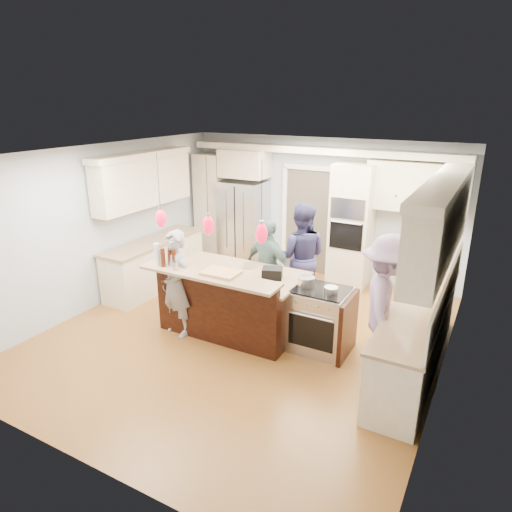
{
  "coord_description": "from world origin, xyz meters",
  "views": [
    {
      "loc": [
        3.1,
        -5.32,
        3.39
      ],
      "look_at": [
        0.0,
        0.35,
        1.15
      ],
      "focal_mm": 32.0,
      "sensor_mm": 36.0,
      "label": 1
    }
  ],
  "objects_px": {
    "refrigerator": "(244,224)",
    "person_far_left": "(301,257)",
    "island_range": "(322,320)",
    "kitchen_island": "(233,300)",
    "person_bar_end": "(176,284)"
  },
  "relations": [
    {
      "from": "kitchen_island",
      "to": "refrigerator",
      "type": "bearing_deg",
      "value": 116.89
    },
    {
      "from": "refrigerator",
      "to": "person_far_left",
      "type": "distance_m",
      "value": 2.33
    },
    {
      "from": "refrigerator",
      "to": "person_far_left",
      "type": "xyz_separation_m",
      "value": [
        1.89,
        -1.36,
        0.01
      ]
    },
    {
      "from": "kitchen_island",
      "to": "person_far_left",
      "type": "relative_size",
      "value": 1.16
    },
    {
      "from": "person_far_left",
      "to": "person_bar_end",
      "type": "bearing_deg",
      "value": 36.82
    },
    {
      "from": "island_range",
      "to": "person_far_left",
      "type": "bearing_deg",
      "value": 126.13
    },
    {
      "from": "refrigerator",
      "to": "kitchen_island",
      "type": "relative_size",
      "value": 0.86
    },
    {
      "from": "kitchen_island",
      "to": "island_range",
      "type": "xyz_separation_m",
      "value": [
        1.41,
        0.08,
        -0.03
      ]
    },
    {
      "from": "refrigerator",
      "to": "person_far_left",
      "type": "bearing_deg",
      "value": -35.83
    },
    {
      "from": "kitchen_island",
      "to": "person_far_left",
      "type": "height_order",
      "value": "person_far_left"
    },
    {
      "from": "refrigerator",
      "to": "island_range",
      "type": "bearing_deg",
      "value": -42.59
    },
    {
      "from": "refrigerator",
      "to": "person_far_left",
      "type": "relative_size",
      "value": 0.99
    },
    {
      "from": "island_range",
      "to": "person_far_left",
      "type": "height_order",
      "value": "person_far_left"
    },
    {
      "from": "person_bar_end",
      "to": "person_far_left",
      "type": "distance_m",
      "value": 2.13
    },
    {
      "from": "refrigerator",
      "to": "island_range",
      "type": "xyz_separation_m",
      "value": [
        2.71,
        -2.49,
        -0.44
      ]
    }
  ]
}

